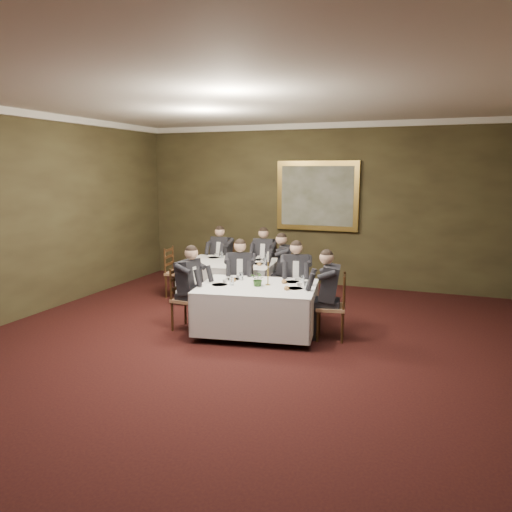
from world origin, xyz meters
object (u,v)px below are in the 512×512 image
Objects in this scene: chair_main_backleft at (241,299)px; painting at (317,196)px; diner_main_endright at (331,305)px; chair_main_endleft at (188,312)px; chair_sec_backright at (265,278)px; diner_sec_endright at (285,278)px; candlestick at (268,273)px; diner_sec_backleft at (222,265)px; chair_sec_backleft at (223,275)px; diner_sec_backright at (265,267)px; table_second at (230,278)px; table_main at (257,305)px; centerpiece at (258,278)px; diner_main_backleft at (241,287)px; chair_main_endright at (331,320)px; diner_main_backright at (296,289)px; chair_main_backright at (296,302)px; chair_sec_endright at (286,289)px; diner_main_endleft at (188,298)px; chair_sec_endleft at (178,283)px.

painting is (0.63, 2.84, 1.67)m from chair_main_backleft.
chair_main_endleft is at bearing 89.18° from diner_main_endright.
chair_sec_backright is 1.12m from diner_sec_endright.
diner_sec_backleft is at bearing 128.03° from candlestick.
chair_sec_backleft is 0.96m from diner_sec_backright.
table_second is 3.51× the size of candlestick.
centerpiece is at bearing -45.51° from table_main.
diner_sec_endright is at bearing -134.81° from diner_main_backleft.
chair_main_endright is 1.00× the size of chair_sec_backright.
diner_main_backright is at bearing -83.05° from painting.
diner_main_backleft is 0.96m from diner_main_backright.
painting is (-1.11, 3.50, 1.45)m from diner_main_endright.
painting is (-0.33, 2.69, 1.67)m from chair_main_backright.
painting is at bearing -98.13° from chair_main_backright.
chair_main_endright is 2.04m from chair_sec_endright.
diner_sec_endright is (-1.23, 1.62, 0.00)m from diner_main_endright.
diner_main_endleft is (-0.49, -1.00, 0.00)m from diner_main_backleft.
chair_main_endleft is 1.30m from centerpiece.
diner_main_endright reaches higher than chair_sec_endleft.
chair_sec_backleft is at bearing -74.14° from diner_main_backleft.
diner_sec_backleft reaches higher than chair_main_backleft.
chair_sec_backright is at bearing 24.53° from diner_sec_endright.
chair_sec_backleft is at bearing 127.88° from candlestick.
chair_sec_endright reaches higher than table_main.
centerpiece is at bearing -89.66° from painting.
diner_main_endleft is 2.22m from diner_sec_endright.
table_main is 1.48× the size of diner_main_endleft.
diner_sec_endright reaches higher than centerpiece.
diner_main_endleft is at bearing -172.02° from centerpiece.
diner_main_endleft is 4.27m from painting.
centerpiece reaches higher than table_main.
diner_main_endleft and diner_sec_backright have the same top height.
diner_main_endleft is at bearing 46.79° from chair_main_backleft.
diner_main_endleft reaches higher than chair_main_backleft.
chair_sec_backleft and chair_sec_backright have the same top height.
painting is (0.00, 3.68, 1.51)m from table_main.
diner_main_endright is (1.73, -0.64, 0.00)m from diner_main_backleft.
table_second is 2.78m from chair_main_endright.
chair_main_backleft is 1.12m from diner_sec_endright.
table_second is at bearing 129.98° from chair_sec_backleft.
candlestick is at bearing 118.79° from diner_main_backleft.
chair_sec_endleft is at bearing -141.63° from diner_main_endleft.
chair_main_backright is at bearing 34.17° from diner_main_endright.
table_second is at bearing 130.40° from diner_sec_backleft.
diner_main_backright is 1.11m from diner_main_endright.
diner_main_endleft is 1.35× the size of chair_sec_backright.
table_second is 1.87× the size of chair_sec_endright.
table_second is 1.10m from diner_sec_endright.
diner_main_backleft is 0.74× the size of painting.
diner_main_endright is at bearing 127.56° from diner_sec_backright.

